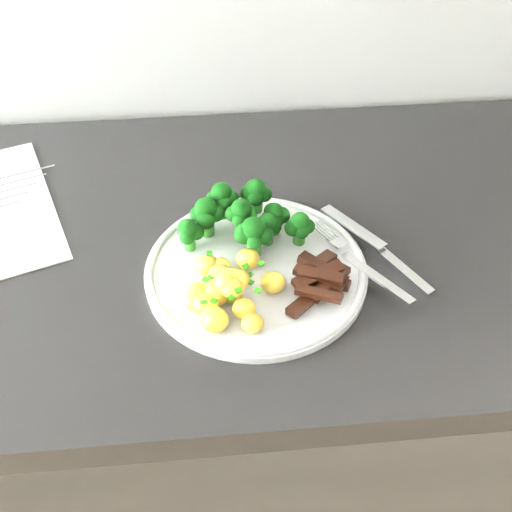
# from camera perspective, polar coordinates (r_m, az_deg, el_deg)

# --- Properties ---
(counter) EXTENTS (2.32, 0.58, 0.87)m
(counter) POSITION_cam_1_polar(r_m,az_deg,el_deg) (1.14, -2.97, -14.72)
(counter) COLOR black
(counter) RESTS_ON ground
(plate) EXTENTS (0.27, 0.27, 0.02)m
(plate) POSITION_cam_1_polar(r_m,az_deg,el_deg) (0.75, 0.00, -1.23)
(plate) COLOR white
(plate) RESTS_ON counter
(broccoli) EXTENTS (0.17, 0.11, 0.06)m
(broccoli) POSITION_cam_1_polar(r_m,az_deg,el_deg) (0.77, -1.11, 3.72)
(broccoli) COLOR #276920
(broccoli) RESTS_ON plate
(potatoes) EXTENTS (0.12, 0.12, 0.04)m
(potatoes) POSITION_cam_1_polar(r_m,az_deg,el_deg) (0.70, -2.86, -2.95)
(potatoes) COLOR #FBD64B
(potatoes) RESTS_ON plate
(beef_strips) EXTENTS (0.08, 0.11, 0.03)m
(beef_strips) POSITION_cam_1_polar(r_m,az_deg,el_deg) (0.73, 5.88, -2.15)
(beef_strips) COLOR black
(beef_strips) RESTS_ON plate
(fork) EXTENTS (0.10, 0.15, 0.02)m
(fork) POSITION_cam_1_polar(r_m,az_deg,el_deg) (0.75, 9.73, -0.80)
(fork) COLOR silver
(fork) RESTS_ON plate
(knife) EXTENTS (0.11, 0.17, 0.02)m
(knife) POSITION_cam_1_polar(r_m,az_deg,el_deg) (0.78, 12.02, -0.18)
(knife) COLOR silver
(knife) RESTS_ON plate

